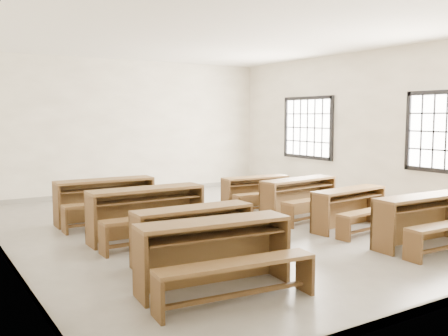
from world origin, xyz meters
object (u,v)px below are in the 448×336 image
desk_set_1 (195,231)px  desk_set_2 (148,210)px  desk_set_3 (106,198)px  desk_set_0 (216,250)px  desk_set_7 (257,190)px  desk_set_6 (301,195)px  desk_set_4 (425,217)px  desk_set_5 (351,206)px

desk_set_1 → desk_set_2: (-0.03, 1.41, 0.05)m
desk_set_3 → desk_set_0: bearing=-91.0°
desk_set_2 → desk_set_7: (2.94, 1.27, -0.09)m
desk_set_1 → desk_set_6: size_ratio=0.95×
desk_set_0 → desk_set_3: desk_set_3 is taller
desk_set_0 → desk_set_1: size_ratio=1.11×
desk_set_2 → desk_set_4: size_ratio=1.07×
desk_set_5 → desk_set_7: (-0.20, 2.39, -0.02)m
desk_set_1 → desk_set_3: size_ratio=0.93×
desk_set_0 → desk_set_2: 2.44m
desk_set_1 → desk_set_3: bearing=93.9°
desk_set_3 → desk_set_2: bearing=-84.3°
desk_set_0 → desk_set_1: 1.06m
desk_set_3 → desk_set_6: size_ratio=1.02×
desk_set_4 → desk_set_6: 2.52m
desk_set_0 → desk_set_6: 4.15m
desk_set_2 → desk_set_7: desk_set_2 is taller
desk_set_2 → desk_set_6: desk_set_2 is taller
desk_set_1 → desk_set_5: (3.11, 0.30, -0.02)m
desk_set_2 → desk_set_6: (3.06, 0.05, -0.04)m
desk_set_4 → desk_set_6: bearing=95.3°
desk_set_4 → desk_set_7: (-0.28, 3.73, -0.05)m
desk_set_5 → desk_set_2: bearing=153.9°
desk_set_2 → desk_set_7: bearing=23.4°
desk_set_0 → desk_set_5: (3.41, 1.31, -0.05)m
desk_set_2 → desk_set_3: (-0.13, 1.54, -0.01)m
desk_set_1 → desk_set_7: bearing=43.5°
desk_set_6 → desk_set_4: bearing=-92.4°
desk_set_3 → desk_set_1: bearing=-85.9°
desk_set_1 → desk_set_4: size_ratio=0.97×
desk_set_6 → desk_set_2: bearing=175.0°
desk_set_1 → desk_set_4: (3.19, -1.04, 0.01)m
desk_set_7 → desk_set_6: bearing=-80.4°
desk_set_4 → desk_set_5: (-0.08, 1.34, -0.04)m
desk_set_0 → desk_set_5: size_ratio=1.12×
desk_set_5 → desk_set_0: bearing=-165.5°
desk_set_5 → desk_set_6: (-0.09, 1.17, 0.03)m
desk_set_0 → desk_set_6: size_ratio=1.05×
desk_set_1 → desk_set_2: size_ratio=0.91×
desk_set_4 → desk_set_7: size_ratio=1.12×
desk_set_1 → desk_set_5: bearing=6.2°
desk_set_1 → desk_set_6: desk_set_6 is taller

